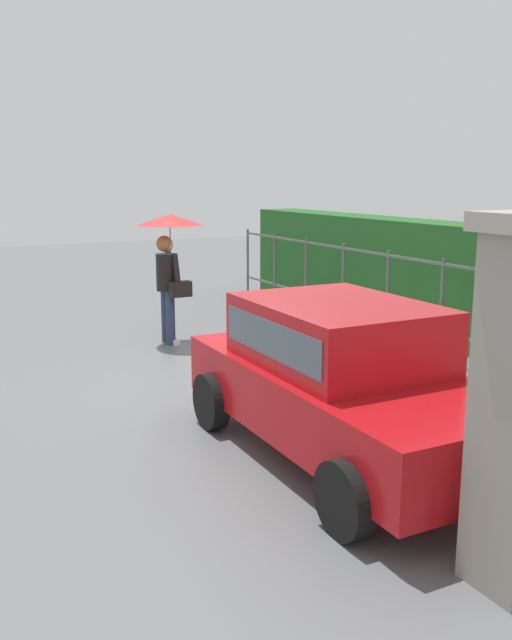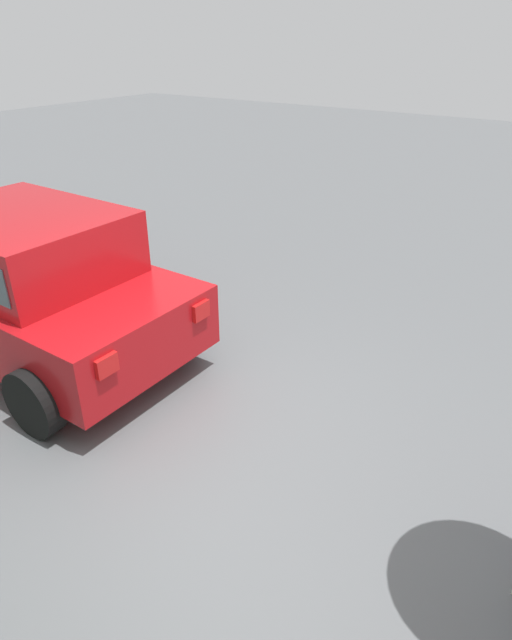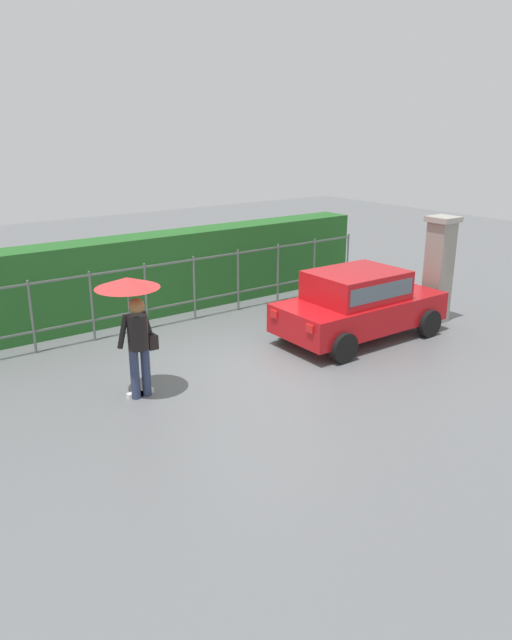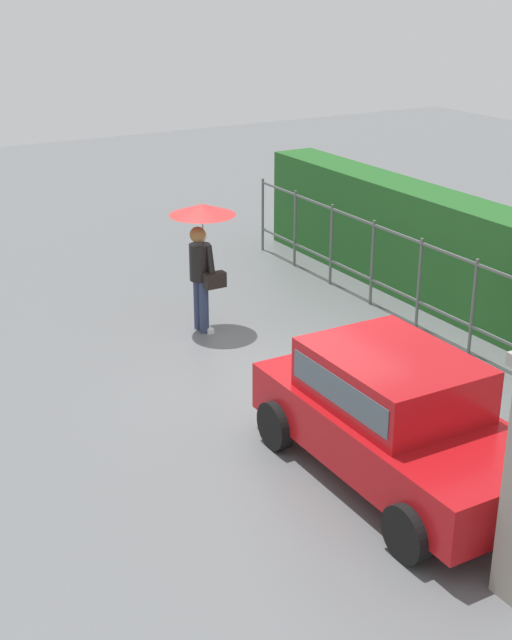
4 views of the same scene
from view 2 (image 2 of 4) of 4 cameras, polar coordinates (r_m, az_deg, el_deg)
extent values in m
plane|color=slate|center=(4.54, -4.80, -12.59)|extent=(40.00, 40.00, 0.00)
cube|color=#B71116|center=(5.97, -23.12, 2.34)|extent=(3.71, 1.67, 0.60)
cube|color=#B71116|center=(5.63, -23.41, 7.46)|extent=(1.91, 1.46, 0.60)
cube|color=#4C5B66|center=(5.63, -23.45, 7.65)|extent=(1.76, 1.48, 0.33)
cylinder|color=black|center=(7.47, -22.83, 5.08)|extent=(0.60, 0.19, 0.60)
cylinder|color=black|center=(4.78, -22.33, -8.03)|extent=(0.60, 0.19, 0.60)
cylinder|color=black|center=(5.65, -8.50, -0.17)|extent=(0.60, 0.19, 0.60)
cube|color=red|center=(4.24, -15.53, -4.62)|extent=(0.06, 0.20, 0.16)
cube|color=red|center=(4.90, -5.89, 0.99)|extent=(0.06, 0.20, 0.16)
camera|label=1|loc=(11.63, -25.04, 24.24)|focal=38.19mm
camera|label=3|loc=(11.93, 61.00, 21.93)|focal=33.30mm
camera|label=4|loc=(14.39, -23.39, 36.08)|focal=49.12mm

